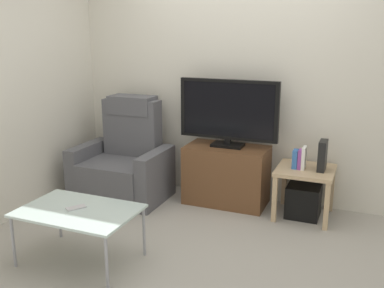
{
  "coord_description": "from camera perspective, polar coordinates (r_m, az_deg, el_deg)",
  "views": [
    {
      "loc": [
        1.27,
        -3.32,
        1.78
      ],
      "look_at": [
        -0.31,
        0.5,
        0.7
      ],
      "focal_mm": 40.93,
      "sensor_mm": 36.0,
      "label": 1
    }
  ],
  "objects": [
    {
      "name": "television",
      "position": [
        4.45,
        4.76,
        4.23
      ],
      "size": [
        1.03,
        0.2,
        0.69
      ],
      "color": "black",
      "rests_on": "tv_stand"
    },
    {
      "name": "tv_stand",
      "position": [
        4.61,
        4.51,
        -4.03
      ],
      "size": [
        0.85,
        0.45,
        0.61
      ],
      "color": "brown",
      "rests_on": "ground"
    },
    {
      "name": "game_console",
      "position": [
        4.3,
        16.65,
        -1.44
      ],
      "size": [
        0.07,
        0.2,
        0.29
      ],
      "primitive_type": "cube",
      "color": "black",
      "rests_on": "side_table"
    },
    {
      "name": "ground_plane",
      "position": [
        3.97,
        1.42,
        -11.98
      ],
      "size": [
        6.4,
        6.4,
        0.0
      ],
      "primitive_type": "plane",
      "color": "#9E998E"
    },
    {
      "name": "subwoofer_box",
      "position": [
        4.45,
        14.32,
        -7.17
      ],
      "size": [
        0.32,
        0.32,
        0.32
      ],
      "primitive_type": "cube",
      "color": "black",
      "rests_on": "ground"
    },
    {
      "name": "side_table",
      "position": [
        4.37,
        14.53,
        -4.1
      ],
      "size": [
        0.54,
        0.54,
        0.49
      ],
      "color": "tan",
      "rests_on": "ground"
    },
    {
      "name": "recliner_armchair",
      "position": [
        4.83,
        -8.83,
        -2.45
      ],
      "size": [
        0.98,
        0.78,
        1.08
      ],
      "rotation": [
        0.0,
        0.0,
        0.17
      ],
      "color": "#515156",
      "rests_on": "ground"
    },
    {
      "name": "book_leftmost",
      "position": [
        4.31,
        13.32,
        -1.91
      ],
      "size": [
        0.05,
        0.11,
        0.18
      ],
      "primitive_type": "cube",
      "color": "#3366B2",
      "rests_on": "side_table"
    },
    {
      "name": "wall_side",
      "position": [
        4.6,
        -21.13,
        7.69
      ],
      "size": [
        0.06,
        4.48,
        2.6
      ],
      "primitive_type": "cube",
      "color": "beige",
      "rests_on": "ground"
    },
    {
      "name": "book_middle",
      "position": [
        4.31,
        13.96,
        -1.94
      ],
      "size": [
        0.04,
        0.11,
        0.19
      ],
      "primitive_type": "cube",
      "color": "purple",
      "rests_on": "side_table"
    },
    {
      "name": "cell_phone",
      "position": [
        3.55,
        -14.88,
        -8.01
      ],
      "size": [
        0.14,
        0.16,
        0.01
      ],
      "primitive_type": "cube",
      "rotation": [
        0.0,
        0.0,
        -0.59
      ],
      "color": "#B7B7BC",
      "rests_on": "coffee_table"
    },
    {
      "name": "book_rightmost",
      "position": [
        4.3,
        14.37,
        -1.77
      ],
      "size": [
        0.03,
        0.13,
        0.22
      ],
      "primitive_type": "cube",
      "color": "white",
      "rests_on": "side_table"
    },
    {
      "name": "coffee_table",
      "position": [
        3.53,
        -14.57,
        -8.67
      ],
      "size": [
        0.9,
        0.6,
        0.44
      ],
      "color": "#B2C6C1",
      "rests_on": "ground"
    },
    {
      "name": "wall_back",
      "position": [
        4.65,
        6.59,
        8.63
      ],
      "size": [
        6.4,
        0.06,
        2.6
      ],
      "primitive_type": "cube",
      "color": "beige",
      "rests_on": "ground"
    }
  ]
}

